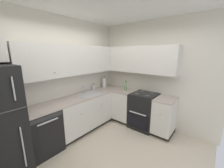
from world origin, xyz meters
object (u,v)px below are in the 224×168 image
oven_range (144,110)px  oil_bottle (126,86)px  soap_bottle (94,87)px  paper_towel_roll (104,83)px  dishwasher (42,131)px

oven_range → oil_bottle: oil_bottle is taller
soap_bottle → oil_bottle: size_ratio=0.66×
soap_bottle → paper_towel_roll: size_ratio=0.52×
paper_towel_roll → oil_bottle: size_ratio=1.27×
paper_towel_roll → oil_bottle: paper_towel_roll is taller
soap_bottle → paper_towel_roll: 0.41m
oil_bottle → soap_bottle: bearing=125.1°
soap_bottle → oil_bottle: oil_bottle is taller
dishwasher → soap_bottle: size_ratio=4.90×
paper_towel_roll → oil_bottle: bearing=-81.8°
paper_towel_roll → dishwasher: bearing=-175.3°
oven_range → oil_bottle: (-0.02, 0.56, 0.56)m
oven_range → paper_towel_roll: 1.40m
dishwasher → oil_bottle: (2.07, -0.54, 0.59)m
dishwasher → oil_bottle: bearing=-14.7°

